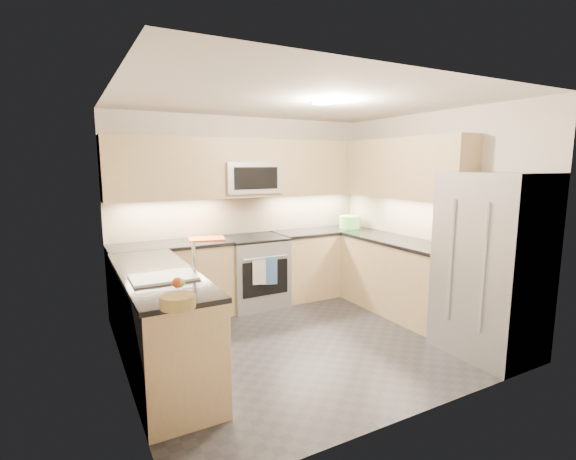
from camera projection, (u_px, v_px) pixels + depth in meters
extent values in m
cube|color=#26262C|center=(303.00, 339.00, 4.52)|extent=(3.60, 3.20, 0.00)
cube|color=beige|center=(305.00, 101.00, 4.13)|extent=(3.60, 3.20, 0.02)
cube|color=beige|center=(245.00, 210.00, 5.72)|extent=(3.60, 0.02, 2.50)
cube|color=beige|center=(420.00, 254.00, 2.94)|extent=(3.60, 0.02, 2.50)
cube|color=beige|center=(119.00, 240.00, 3.48)|extent=(0.02, 3.20, 2.50)
cube|color=beige|center=(429.00, 215.00, 5.18)|extent=(0.02, 3.20, 2.50)
cube|color=tan|center=(172.00, 283.00, 5.07)|extent=(1.42, 0.60, 0.90)
cube|color=tan|center=(322.00, 263.00, 6.09)|extent=(1.42, 0.60, 0.90)
cube|color=tan|center=(399.00, 278.00, 5.29)|extent=(0.60, 1.70, 0.90)
cube|color=tan|center=(160.00, 325.00, 3.74)|extent=(0.60, 2.00, 0.90)
cube|color=black|center=(170.00, 245.00, 4.99)|extent=(1.42, 0.63, 0.04)
cube|color=black|center=(323.00, 231.00, 6.02)|extent=(1.42, 0.63, 0.04)
cube|color=black|center=(401.00, 241.00, 5.22)|extent=(0.63, 1.70, 0.04)
cube|color=black|center=(158.00, 274.00, 3.67)|extent=(0.63, 2.00, 0.04)
cube|color=tan|center=(249.00, 168.00, 5.47)|extent=(3.60, 0.35, 0.75)
cube|color=tan|center=(404.00, 168.00, 5.24)|extent=(0.35, 1.95, 0.75)
cube|color=#C7B58F|center=(245.00, 214.00, 5.72)|extent=(3.60, 0.01, 0.51)
cube|color=#C7B58F|center=(402.00, 216.00, 5.57)|extent=(0.01, 2.30, 0.51)
cube|color=#95989C|center=(255.00, 272.00, 5.56)|extent=(0.76, 0.65, 0.91)
cube|color=black|center=(255.00, 238.00, 5.49)|extent=(0.76, 0.65, 0.03)
cube|color=black|center=(266.00, 278.00, 5.27)|extent=(0.62, 0.02, 0.45)
cylinder|color=#B2B5BA|center=(266.00, 258.00, 5.21)|extent=(0.60, 0.02, 0.02)
cube|color=#ADB1B5|center=(250.00, 178.00, 5.47)|extent=(0.76, 0.40, 0.40)
cube|color=black|center=(256.00, 178.00, 5.29)|extent=(0.60, 0.01, 0.28)
cube|color=#9A9CA2|center=(492.00, 265.00, 4.07)|extent=(0.70, 0.90, 1.80)
cylinder|color=#B2B5BA|center=(483.00, 269.00, 3.73)|extent=(0.02, 0.02, 1.20)
cylinder|color=#B2B5BA|center=(451.00, 261.00, 4.04)|extent=(0.02, 0.02, 1.20)
cube|color=white|center=(164.00, 285.00, 3.46)|extent=(0.52, 0.38, 0.16)
cylinder|color=silver|center=(194.00, 259.00, 3.55)|extent=(0.03, 0.03, 0.28)
cylinder|color=#56B64E|center=(350.00, 222.00, 6.18)|extent=(0.40, 0.40, 0.18)
cube|color=#C74412|center=(207.00, 239.00, 5.27)|extent=(0.50, 0.40, 0.01)
cylinder|color=olive|center=(178.00, 301.00, 2.74)|extent=(0.31, 0.31, 0.08)
sphere|color=#B13C14|center=(178.00, 283.00, 2.91)|extent=(0.08, 0.08, 0.08)
sphere|color=#69AD4A|center=(181.00, 283.00, 2.92)|extent=(0.06, 0.06, 0.06)
cube|color=silver|center=(259.00, 272.00, 5.17)|extent=(0.16, 0.05, 0.31)
cube|color=#375E97|center=(270.00, 271.00, 5.24)|extent=(0.18, 0.07, 0.35)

